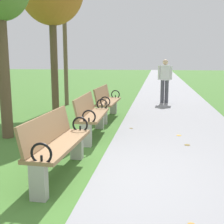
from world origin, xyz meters
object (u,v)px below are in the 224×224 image
object	(u,v)px
park_bench_1	(57,143)
pedestrian_walking	(165,79)
park_bench_3	(107,101)
park_bench_2	(91,115)

from	to	relation	value
park_bench_1	pedestrian_walking	xyz separation A→B (m)	(1.67, 7.28, 0.44)
park_bench_1	park_bench_3	size ratio (longest dim) A/B	1.00
park_bench_3	park_bench_2	bearing A→B (deg)	-90.00
park_bench_1	pedestrian_walking	bearing A→B (deg)	77.08
park_bench_1	park_bench_2	xyz separation A→B (m)	(-0.00, 2.18, 0.00)
park_bench_3	pedestrian_walking	bearing A→B (deg)	61.89
park_bench_1	park_bench_3	distance (m)	4.16
park_bench_1	park_bench_2	distance (m)	2.18
park_bench_2	pedestrian_walking	xyz separation A→B (m)	(1.67, 5.11, 0.44)
pedestrian_walking	park_bench_2	bearing A→B (deg)	-108.12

